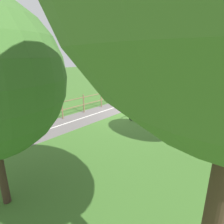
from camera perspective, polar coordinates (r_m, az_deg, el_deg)
ground_plane at (r=12.77m, az=4.20°, el=0.03°), size 80.00×80.00×0.00m
paved_path at (r=10.99m, az=-13.38°, el=-3.28°), size 5.92×36.03×0.02m
path_centre_line at (r=10.99m, az=-13.39°, el=-3.23°), size 3.43×31.84×0.00m
bench at (r=11.29m, az=12.62°, el=-0.92°), size 1.97×0.79×0.48m
person_seated at (r=11.20m, az=12.23°, el=1.42°), size 0.39×0.39×0.74m
bicycle at (r=11.53m, az=7.39°, el=-0.09°), size 0.34×1.68×0.87m
backpack at (r=12.00m, az=9.21°, el=-0.33°), size 0.35×0.36×0.39m
fence_roadside at (r=12.04m, az=-11.61°, el=2.21°), size 1.23×11.75×1.23m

